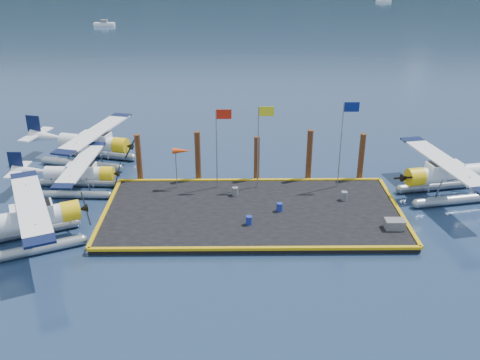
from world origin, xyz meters
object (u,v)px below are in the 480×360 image
object	(u,v)px
crate	(395,224)
piling_0	(139,159)
seaplane_d	(449,176)
piling_4	(361,159)
drum_3	(249,220)
windsock	(182,152)
seaplane_c	(92,145)
flagpole_red	(219,136)
flagpole_yellow	(261,135)
seaplane_b	(78,175)
piling_1	(198,158)
drum_4	(344,196)
drum_1	(280,207)
piling_2	(257,160)
seaplane_a	(26,222)
drum_0	(235,191)
flagpole_blue	(344,132)
piling_3	(309,157)

from	to	relation	value
crate	piling_0	world-z (taller)	piling_0
seaplane_d	piling_4	size ratio (longest dim) A/B	2.68
drum_3	windsock	bearing A→B (deg)	129.25
seaplane_c	flagpole_red	xyz separation A→B (m)	(10.86, -5.84, 2.75)
piling_0	flagpole_red	bearing A→B (deg)	-14.46
seaplane_c	flagpole_yellow	size ratio (longest dim) A/B	1.71
drum_3	flagpole_yellow	distance (m)	7.02
seaplane_b	seaplane_c	bearing A→B (deg)	-174.39
piling_1	piling_4	xyz separation A→B (m)	(12.50, 0.00, -0.10)
windsock	piling_1	size ratio (longest dim) A/B	0.74
drum_4	crate	size ratio (longest dim) A/B	0.51
seaplane_b	drum_1	distance (m)	15.23
drum_3	drum_4	world-z (taller)	drum_4
piling_1	piling_2	distance (m)	4.50
seaplane_a	piling_0	world-z (taller)	piling_0
windsock	drum_0	bearing A→B (deg)	-20.66
drum_0	flagpole_red	size ratio (longest dim) A/B	0.10
flagpole_blue	piling_2	world-z (taller)	flagpole_blue
seaplane_d	drum_4	world-z (taller)	seaplane_d
drum_1	flagpole_yellow	distance (m)	5.61
crate	flagpole_red	bearing A→B (deg)	150.29
seaplane_a	seaplane_b	bearing A→B (deg)	147.96
flagpole_yellow	piling_3	size ratio (longest dim) A/B	1.44
drum_0	flagpole_yellow	bearing A→B (deg)	37.72
flagpole_yellow	flagpole_blue	xyz separation A→B (m)	(5.99, -0.00, 0.17)
crate	flagpole_yellow	size ratio (longest dim) A/B	0.20
drum_0	piling_4	world-z (taller)	piling_4
flagpole_red	seaplane_b	bearing A→B (deg)	179.70
flagpole_red	drum_1	bearing A→B (deg)	-43.67
drum_1	flagpole_red	xyz separation A→B (m)	(-4.14, 3.95, 3.70)
seaplane_d	drum_0	size ratio (longest dim) A/B	17.05
seaplane_a	flagpole_red	size ratio (longest dim) A/B	1.71
flagpole_red	seaplane_a	bearing A→B (deg)	-146.60
drum_3	piling_2	xyz separation A→B (m)	(0.78, 7.41, 1.21)
flagpole_yellow	piling_4	xyz separation A→B (m)	(7.80, 1.60, -2.51)
seaplane_a	piling_0	bearing A→B (deg)	125.45
seaplane_c	flagpole_blue	size ratio (longest dim) A/B	1.63
seaplane_b	drum_1	xyz separation A→B (m)	(14.68, -4.00, -0.68)
crate	windsock	size ratio (longest dim) A/B	0.40
seaplane_b	piling_1	xyz separation A→B (m)	(8.84, 1.54, 0.72)
drum_0	flagpole_blue	world-z (taller)	flagpole_blue
seaplane_d	piling_3	distance (m)	10.17
drum_0	piling_3	bearing A→B (deg)	28.27
seaplane_a	windsock	size ratio (longest dim) A/B	3.28
drum_0	flagpole_yellow	xyz separation A→B (m)	(1.88, 1.45, 3.80)
drum_3	drum_4	bearing A→B (deg)	27.20
seaplane_a	crate	world-z (taller)	seaplane_a
crate	drum_3	bearing A→B (deg)	176.07
windsock	piling_2	distance (m)	5.90
seaplane_c	drum_4	size ratio (longest dim) A/B	16.70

